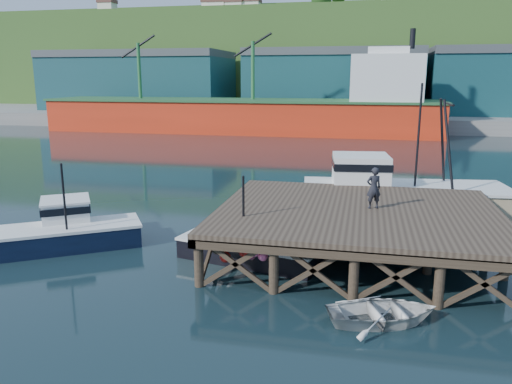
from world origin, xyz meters
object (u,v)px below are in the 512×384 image
(dinghy, at_px, (383,312))
(boat_navy, at_px, (67,229))
(trawler, at_px, (400,192))
(dockworker, at_px, (374,188))
(boat_black, at_px, (253,243))

(dinghy, bearing_deg, boat_navy, 53.53)
(trawler, height_order, dockworker, trawler)
(trawler, height_order, dinghy, trawler)
(boat_black, height_order, dinghy, boat_black)
(trawler, relative_size, dinghy, 3.21)
(boat_black, bearing_deg, dinghy, -28.48)
(boat_navy, xyz_separation_m, trawler, (15.38, 8.11, 0.71))
(boat_navy, relative_size, boat_black, 1.03)
(dinghy, bearing_deg, trawler, -24.07)
(trawler, bearing_deg, dinghy, -102.05)
(dockworker, bearing_deg, trawler, -126.18)
(trawler, relative_size, dockworker, 6.31)
(boat_navy, xyz_separation_m, dinghy, (14.17, -4.56, -0.45))
(boat_navy, distance_m, trawler, 17.40)
(dockworker, bearing_deg, boat_black, -4.25)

